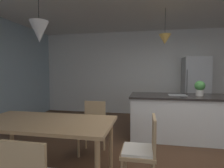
{
  "coord_description": "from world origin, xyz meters",
  "views": [
    {
      "loc": [
        -0.59,
        -2.69,
        1.38
      ],
      "look_at": [
        -1.15,
        0.22,
        1.18
      ],
      "focal_mm": 28.57,
      "sensor_mm": 36.0,
      "label": 1
    }
  ],
  "objects_px": {
    "chair_far_right": "(93,125)",
    "refrigerator": "(195,88)",
    "potted_plant_on_island": "(200,87)",
    "dining_table": "(45,126)",
    "chair_kitchen_end": "(142,149)",
    "kitchen_island": "(185,116)"
  },
  "relations": [
    {
      "from": "chair_far_right",
      "to": "potted_plant_on_island",
      "type": "bearing_deg",
      "value": 26.95
    },
    {
      "from": "kitchen_island",
      "to": "potted_plant_on_island",
      "type": "bearing_deg",
      "value": 0.0
    },
    {
      "from": "chair_far_right",
      "to": "potted_plant_on_island",
      "type": "distance_m",
      "value": 2.29
    },
    {
      "from": "chair_kitchen_end",
      "to": "refrigerator",
      "type": "relative_size",
      "value": 0.48
    },
    {
      "from": "dining_table",
      "to": "chair_kitchen_end",
      "type": "distance_m",
      "value": 1.27
    },
    {
      "from": "kitchen_island",
      "to": "potted_plant_on_island",
      "type": "relative_size",
      "value": 7.4
    },
    {
      "from": "dining_table",
      "to": "chair_kitchen_end",
      "type": "bearing_deg",
      "value": 0.01
    },
    {
      "from": "refrigerator",
      "to": "potted_plant_on_island",
      "type": "xyz_separation_m",
      "value": [
        -0.34,
        -1.67,
        0.16
      ]
    },
    {
      "from": "chair_kitchen_end",
      "to": "chair_far_right",
      "type": "relative_size",
      "value": 1.0
    },
    {
      "from": "chair_kitchen_end",
      "to": "chair_far_right",
      "type": "height_order",
      "value": "same"
    },
    {
      "from": "dining_table",
      "to": "chair_far_right",
      "type": "xyz_separation_m",
      "value": [
        0.4,
        0.81,
        -0.21
      ]
    },
    {
      "from": "chair_far_right",
      "to": "potted_plant_on_island",
      "type": "relative_size",
      "value": 2.83
    },
    {
      "from": "chair_far_right",
      "to": "potted_plant_on_island",
      "type": "height_order",
      "value": "potted_plant_on_island"
    },
    {
      "from": "chair_kitchen_end",
      "to": "kitchen_island",
      "type": "distance_m",
      "value": 2.0
    },
    {
      "from": "kitchen_island",
      "to": "dining_table",
      "type": "bearing_deg",
      "value": -139.34
    },
    {
      "from": "chair_far_right",
      "to": "refrigerator",
      "type": "height_order",
      "value": "refrigerator"
    },
    {
      "from": "chair_far_right",
      "to": "kitchen_island",
      "type": "xyz_separation_m",
      "value": [
        1.71,
        1.0,
        -0.01
      ]
    },
    {
      "from": "potted_plant_on_island",
      "to": "chair_far_right",
      "type": "bearing_deg",
      "value": -153.05
    },
    {
      "from": "chair_far_right",
      "to": "kitchen_island",
      "type": "bearing_deg",
      "value": 30.37
    },
    {
      "from": "chair_kitchen_end",
      "to": "chair_far_right",
      "type": "xyz_separation_m",
      "value": [
        -0.86,
        0.81,
        0.0
      ]
    },
    {
      "from": "chair_far_right",
      "to": "kitchen_island",
      "type": "height_order",
      "value": "kitchen_island"
    },
    {
      "from": "potted_plant_on_island",
      "to": "dining_table",
      "type": "bearing_deg",
      "value": -142.61
    }
  ]
}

